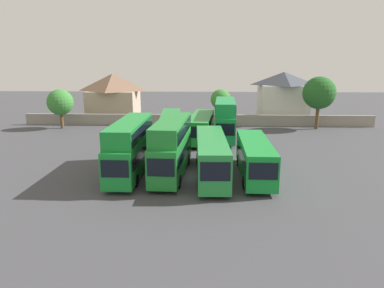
# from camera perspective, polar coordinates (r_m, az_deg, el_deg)

# --- Properties ---
(ground) EXTENTS (140.00, 140.00, 0.00)m
(ground) POSITION_cam_1_polar(r_m,az_deg,el_deg) (49.23, 0.67, 1.55)
(ground) COLOR #424247
(depot_boundary_wall) EXTENTS (56.00, 0.50, 1.80)m
(depot_boundary_wall) POSITION_cam_1_polar(r_m,az_deg,el_deg) (55.96, 0.87, 3.94)
(depot_boundary_wall) COLOR gray
(depot_boundary_wall) RESTS_ON ground
(bus_1) EXTENTS (2.59, 11.04, 4.93)m
(bus_1) POSITION_cam_1_polar(r_m,az_deg,el_deg) (32.10, -10.09, -0.09)
(bus_1) COLOR #178831
(bus_1) RESTS_ON ground
(bus_2) EXTENTS (3.08, 10.54, 5.07)m
(bus_2) POSITION_cam_1_polar(r_m,az_deg,el_deg) (31.41, -3.37, -0.07)
(bus_2) COLOR #1D7F2E
(bus_2) RESTS_ON ground
(bus_3) EXTENTS (2.92, 12.01, 3.56)m
(bus_3) POSITION_cam_1_polar(r_m,az_deg,el_deg) (31.19, 3.20, -1.72)
(bus_3) COLOR #238B3B
(bus_3) RESTS_ON ground
(bus_4) EXTENTS (2.71, 10.59, 3.28)m
(bus_4) POSITION_cam_1_polar(r_m,az_deg,el_deg) (31.59, 10.26, -2.00)
(bus_4) COLOR #148E31
(bus_4) RESTS_ON ground
(bus_5) EXTENTS (3.21, 11.55, 3.41)m
(bus_5) POSITION_cam_1_polar(r_m,az_deg,el_deg) (45.96, -3.53, 3.14)
(bus_5) COLOR #1D8134
(bus_5) RESTS_ON ground
(bus_6) EXTENTS (3.59, 11.79, 3.27)m
(bus_6) POSITION_cam_1_polar(r_m,az_deg,el_deg) (45.74, 1.58, 3.01)
(bus_6) COLOR #1E8C30
(bus_6) RESTS_ON ground
(bus_7) EXTENTS (3.03, 10.21, 5.21)m
(bus_7) POSITION_cam_1_polar(r_m,az_deg,el_deg) (45.90, 5.46, 4.32)
(bus_7) COLOR #168C40
(bus_7) RESTS_ON ground
(house_terrace_left) EXTENTS (8.82, 7.60, 8.00)m
(house_terrace_left) POSITION_cam_1_polar(r_m,az_deg,el_deg) (64.27, -12.80, 7.72)
(house_terrace_left) COLOR tan
(house_terrace_left) RESTS_ON ground
(house_terrace_centre) EXTENTS (8.19, 7.64, 8.37)m
(house_terrace_centre) POSITION_cam_1_polar(r_m,az_deg,el_deg) (62.54, 14.68, 7.63)
(house_terrace_centre) COLOR silver
(house_terrace_centre) RESTS_ON ground
(tree_left_of_lot) EXTENTS (3.33, 3.33, 5.66)m
(tree_left_of_lot) POSITION_cam_1_polar(r_m,az_deg,el_deg) (58.06, 4.73, 7.27)
(tree_left_of_lot) COLOR brown
(tree_left_of_lot) RESTS_ON ground
(tree_behind_wall) EXTENTS (4.88, 4.88, 7.96)m
(tree_behind_wall) POSITION_cam_1_polar(r_m,az_deg,el_deg) (56.05, 20.17, 7.87)
(tree_behind_wall) COLOR brown
(tree_behind_wall) RESTS_ON ground
(tree_right_of_lot) EXTENTS (3.94, 3.94, 6.02)m
(tree_right_of_lot) POSITION_cam_1_polar(r_m,az_deg,el_deg) (57.02, -20.84, 6.40)
(tree_right_of_lot) COLOR brown
(tree_right_of_lot) RESTS_ON ground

